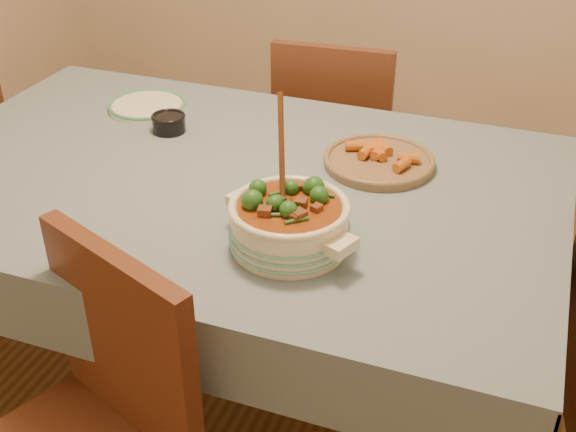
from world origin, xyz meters
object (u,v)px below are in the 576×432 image
object	(u,v)px
condiment_bowl	(169,122)
chair_far	(336,140)
white_plate	(147,106)
chair_near	(91,432)
dining_table	(226,206)
fried_plate	(379,159)
stew_casserole	(289,220)

from	to	relation	value
condiment_bowl	chair_far	distance (m)	0.76
white_plate	chair_near	xyz separation A→B (m)	(0.39, -0.95, -0.27)
dining_table	fried_plate	size ratio (longest dim) A/B	5.31
condiment_bowl	chair_near	xyz separation A→B (m)	(0.25, -0.84, -0.28)
fried_plate	chair_near	distance (m)	0.95
stew_casserole	fried_plate	distance (m)	0.44
dining_table	chair_near	distance (m)	0.67
white_plate	chair_far	world-z (taller)	chair_far
fried_plate	chair_far	xyz separation A→B (m)	(-0.30, 0.63, -0.28)
condiment_bowl	chair_near	world-z (taller)	chair_near
dining_table	stew_casserole	xyz separation A→B (m)	(0.26, -0.24, 0.16)
white_plate	chair_near	world-z (taller)	chair_near
chair_far	chair_near	bearing A→B (deg)	83.43
stew_casserole	chair_far	xyz separation A→B (m)	(-0.21, 1.06, -0.32)
white_plate	fried_plate	distance (m)	0.76
fried_plate	dining_table	bearing A→B (deg)	-152.79
condiment_bowl	dining_table	bearing A→B (deg)	-35.47
white_plate	chair_near	size ratio (longest dim) A/B	0.31
condiment_bowl	white_plate	bearing A→B (deg)	139.73
stew_casserole	condiment_bowl	bearing A→B (deg)	140.60
dining_table	condiment_bowl	size ratio (longest dim) A/B	14.52
stew_casserole	fried_plate	size ratio (longest dim) A/B	1.03
stew_casserole	white_plate	bearing A→B (deg)	140.42
stew_casserole	chair_near	distance (m)	0.59
chair_far	chair_near	distance (m)	1.47
dining_table	white_plate	world-z (taller)	white_plate
condiment_bowl	chair_near	size ratio (longest dim) A/B	0.13
chair_near	white_plate	bearing A→B (deg)	133.90
stew_casserole	chair_near	bearing A→B (deg)	-123.77
condiment_bowl	fried_plate	size ratio (longest dim) A/B	0.37
chair_far	white_plate	bearing A→B (deg)	44.58
white_plate	dining_table	bearing A→B (deg)	-37.24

